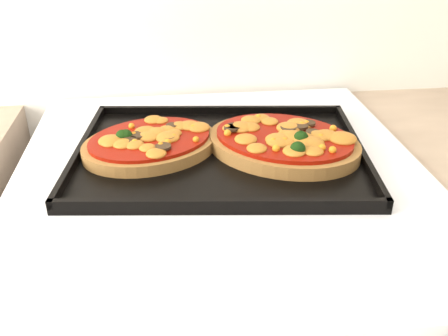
{
  "coord_description": "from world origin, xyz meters",
  "views": [
    {
      "loc": [
        -0.02,
        1.06,
        1.26
      ],
      "look_at": [
        0.05,
        1.67,
        0.92
      ],
      "focal_mm": 40.0,
      "sensor_mm": 36.0,
      "label": 1
    }
  ],
  "objects": [
    {
      "name": "baking_tray",
      "position": [
        0.05,
        1.72,
        0.92
      ],
      "size": [
        0.45,
        0.36,
        0.02
      ],
      "primitive_type": "cube",
      "rotation": [
        0.0,
        0.0,
        -0.11
      ],
      "color": "black",
      "rests_on": "stove"
    },
    {
      "name": "pizza_left",
      "position": [
        -0.05,
        1.74,
        0.93
      ],
      "size": [
        0.25,
        0.22,
        0.03
      ],
      "primitive_type": null,
      "rotation": [
        0.0,
        0.0,
        0.37
      ],
      "color": "olive",
      "rests_on": "baking_tray"
    },
    {
      "name": "pizza_right",
      "position": [
        0.14,
        1.71,
        0.94
      ],
      "size": [
        0.29,
        0.27,
        0.03
      ],
      "primitive_type": null,
      "rotation": [
        0.0,
        0.0,
        -0.55
      ],
      "color": "olive",
      "rests_on": "baking_tray"
    }
  ]
}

